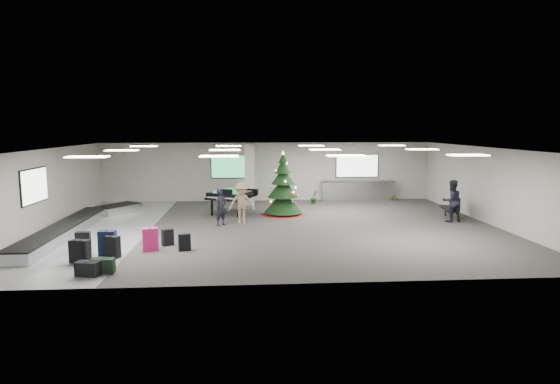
{
  "coord_description": "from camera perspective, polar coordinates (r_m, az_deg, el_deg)",
  "views": [
    {
      "loc": [
        -1.16,
        -18.65,
        4.04
      ],
      "look_at": [
        0.26,
        1.0,
        1.3
      ],
      "focal_mm": 30.0,
      "sensor_mm": 36.0,
      "label": 1
    }
  ],
  "objects": [
    {
      "name": "traveler_bench",
      "position": [
        21.3,
        20.18,
        -1.03
      ],
      "size": [
        0.99,
        0.83,
        1.81
      ],
      "primitive_type": "imported",
      "rotation": [
        0.0,
        0.0,
        3.32
      ],
      "color": "black",
      "rests_on": "ground"
    },
    {
      "name": "potted_plant_left",
      "position": [
        24.8,
        4.13,
        -0.64
      ],
      "size": [
        0.47,
        0.5,
        0.72
      ],
      "primitive_type": "imported",
      "rotation": [
        0.0,
        0.0,
        1.05
      ],
      "color": "#183C13",
      "rests_on": "ground"
    },
    {
      "name": "black_duffel",
      "position": [
        13.95,
        -22.36,
        -8.65
      ],
      "size": [
        0.68,
        0.45,
        0.43
      ],
      "rotation": [
        0.0,
        0.0,
        -0.19
      ],
      "color": "black",
      "rests_on": "ground"
    },
    {
      "name": "grand_piano",
      "position": [
        22.0,
        -5.92,
        -0.34
      ],
      "size": [
        2.43,
        2.69,
        1.26
      ],
      "rotation": [
        0.0,
        0.0,
        -0.43
      ],
      "color": "black",
      "rests_on": "ground"
    },
    {
      "name": "suitcase_0",
      "position": [
        15.22,
        -22.98,
        -6.71
      ],
      "size": [
        0.52,
        0.38,
        0.74
      ],
      "rotation": [
        0.0,
        0.0,
        -0.3
      ],
      "color": "black",
      "rests_on": "ground"
    },
    {
      "name": "navy_suitcase",
      "position": [
        15.84,
        -20.28,
        -5.87
      ],
      "size": [
        0.53,
        0.33,
        0.82
      ],
      "rotation": [
        0.0,
        0.0,
        -0.04
      ],
      "color": "black",
      "rests_on": "ground"
    },
    {
      "name": "pink_suitcase",
      "position": [
        15.98,
        -15.54,
        -5.6
      ],
      "size": [
        0.55,
        0.39,
        0.79
      ],
      "rotation": [
        0.0,
        0.0,
        0.26
      ],
      "color": "#D21B65",
      "rests_on": "ground"
    },
    {
      "name": "suitcase_7",
      "position": [
        15.79,
        -11.56,
        -6.02
      ],
      "size": [
        0.42,
        0.3,
        0.58
      ],
      "rotation": [
        0.0,
        0.0,
        0.26
      ],
      "color": "black",
      "rests_on": "ground"
    },
    {
      "name": "baggage_carousel",
      "position": [
        20.1,
        -23.51,
        -3.73
      ],
      "size": [
        2.28,
        9.71,
        0.43
      ],
      "color": "silver",
      "rests_on": "ground"
    },
    {
      "name": "traveler_a",
      "position": [
        19.43,
        -7.21,
        -1.84
      ],
      "size": [
        0.66,
        0.65,
        1.53
      ],
      "primitive_type": "imported",
      "rotation": [
        0.0,
        0.0,
        0.76
      ],
      "color": "black",
      "rests_on": "ground"
    },
    {
      "name": "suitcase_5",
      "position": [
        15.29,
        -23.42,
        -6.71
      ],
      "size": [
        0.53,
        0.4,
        0.72
      ],
      "rotation": [
        0.0,
        0.0,
        -0.35
      ],
      "color": "black",
      "rests_on": "ground"
    },
    {
      "name": "potted_plant_right",
      "position": [
        26.64,
        13.4,
        -0.16
      ],
      "size": [
        0.63,
        0.63,
        0.79
      ],
      "primitive_type": "imported",
      "rotation": [
        0.0,
        0.0,
        2.32
      ],
      "color": "#183C13",
      "rests_on": "ground"
    },
    {
      "name": "ground",
      "position": [
        19.12,
        -0.56,
        -4.28
      ],
      "size": [
        18.0,
        18.0,
        0.0
      ],
      "primitive_type": "plane",
      "color": "#393734",
      "rests_on": "ground"
    },
    {
      "name": "suitcase_1",
      "position": [
        15.53,
        -19.72,
        -6.32
      ],
      "size": [
        0.5,
        0.4,
        0.71
      ],
      "rotation": [
        0.0,
        0.0,
        -0.42
      ],
      "color": "black",
      "rests_on": "ground"
    },
    {
      "name": "service_counter",
      "position": [
        26.27,
        9.47,
        0.17
      ],
      "size": [
        4.05,
        0.65,
        1.08
      ],
      "color": "silver",
      "rests_on": "ground"
    },
    {
      "name": "suitcase_3",
      "position": [
        16.58,
        -13.54,
        -5.4
      ],
      "size": [
        0.43,
        0.37,
        0.59
      ],
      "rotation": [
        0.0,
        0.0,
        0.54
      ],
      "color": "black",
      "rests_on": "ground"
    },
    {
      "name": "traveler_b",
      "position": [
        19.72,
        -4.71,
        -1.36
      ],
      "size": [
        1.16,
        0.71,
        1.74
      ],
      "primitive_type": "imported",
      "rotation": [
        0.0,
        0.0,
        0.06
      ],
      "color": "#927B5A",
      "rests_on": "ground"
    },
    {
      "name": "room_envelope",
      "position": [
        19.41,
        -1.82,
        2.86
      ],
      "size": [
        18.02,
        14.02,
        3.21
      ],
      "color": "#9D9890",
      "rests_on": "ground"
    },
    {
      "name": "green_duffel",
      "position": [
        14.06,
        -20.79,
        -8.42
      ],
      "size": [
        0.63,
        0.32,
        0.44
      ],
      "rotation": [
        0.0,
        0.0,
        0.01
      ],
      "color": "black",
      "rests_on": "ground"
    },
    {
      "name": "bench",
      "position": [
        22.12,
        20.18,
        -1.57
      ],
      "size": [
        0.87,
        1.7,
        1.03
      ],
      "rotation": [
        0.0,
        0.0,
        -0.2
      ],
      "color": "black",
      "rests_on": "ground"
    },
    {
      "name": "suitcase_8",
      "position": [
        16.62,
        -22.87,
        -5.61
      ],
      "size": [
        0.47,
        0.3,
        0.68
      ],
      "rotation": [
        0.0,
        0.0,
        0.09
      ],
      "color": "black",
      "rests_on": "ground"
    },
    {
      "name": "christmas_tree",
      "position": [
        21.62,
        0.37,
        -0.1
      ],
      "size": [
        2.1,
        2.1,
        2.99
      ],
      "color": "maroon",
      "rests_on": "ground"
    }
  ]
}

